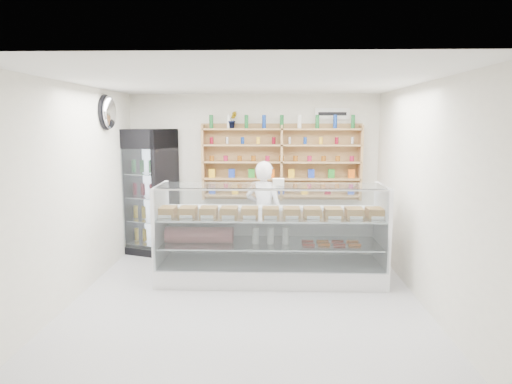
{
  "coord_description": "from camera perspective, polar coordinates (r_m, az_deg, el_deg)",
  "views": [
    {
      "loc": [
        0.31,
        -5.8,
        2.3
      ],
      "look_at": [
        0.09,
        0.9,
        1.27
      ],
      "focal_mm": 32.0,
      "sensor_mm": 36.0,
      "label": 1
    }
  ],
  "objects": [
    {
      "name": "display_counter",
      "position": [
        6.75,
        1.81,
        -7.81
      ],
      "size": [
        3.26,
        0.97,
        1.42
      ],
      "color": "white",
      "rests_on": "floor"
    },
    {
      "name": "drinks_cooler",
      "position": [
        8.31,
        -13.21,
        0.14
      ],
      "size": [
        1.0,
        0.99,
        2.18
      ],
      "rotation": [
        0.0,
        0.0,
        -0.34
      ],
      "color": "black",
      "rests_on": "floor"
    },
    {
      "name": "wall_sign",
      "position": [
        8.34,
        9.51,
        9.62
      ],
      "size": [
        0.62,
        0.03,
        0.2
      ],
      "primitive_type": "cube",
      "color": "white",
      "rests_on": "back_wall"
    },
    {
      "name": "shop_worker",
      "position": [
        7.45,
        0.98,
        -2.56
      ],
      "size": [
        0.71,
        0.57,
        1.69
      ],
      "primitive_type": "imported",
      "rotation": [
        0.0,
        0.0,
        2.84
      ],
      "color": "silver",
      "rests_on": "floor"
    },
    {
      "name": "potted_plant",
      "position": [
        8.17,
        -2.95,
        9.0
      ],
      "size": [
        0.2,
        0.18,
        0.3
      ],
      "primitive_type": "imported",
      "rotation": [
        0.0,
        0.0,
        0.36
      ],
      "color": "#1E6626",
      "rests_on": "wall_shelving"
    },
    {
      "name": "wall_shelving",
      "position": [
        8.17,
        3.2,
        3.74
      ],
      "size": [
        2.84,
        0.28,
        1.33
      ],
      "color": "#A8774F",
      "rests_on": "back_wall"
    },
    {
      "name": "security_mirror",
      "position": [
        7.43,
        -17.89,
        9.45
      ],
      "size": [
        0.15,
        0.5,
        0.5
      ],
      "primitive_type": "ellipsoid",
      "color": "silver",
      "rests_on": "left_wall"
    },
    {
      "name": "room",
      "position": [
        5.88,
        -1.17,
        -0.1
      ],
      "size": [
        5.0,
        5.0,
        5.0
      ],
      "color": "silver",
      "rests_on": "ground"
    }
  ]
}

